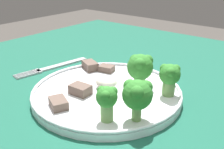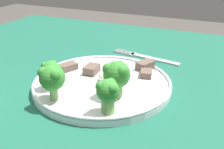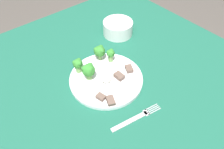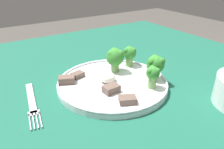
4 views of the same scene
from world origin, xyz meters
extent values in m
cube|color=#195642|center=(0.00, 0.00, 0.72)|extent=(1.06, 1.12, 0.03)
cylinder|color=brown|center=(0.47, 0.50, 0.35)|extent=(0.06, 0.06, 0.71)
cylinder|color=white|center=(0.03, -0.03, 0.74)|extent=(0.28, 0.28, 0.01)
torus|color=white|center=(0.03, -0.03, 0.75)|extent=(0.28, 0.28, 0.01)
cube|color=#B2B2B7|center=(0.22, -0.08, 0.74)|extent=(0.04, 0.14, 0.00)
cube|color=#B2B2B7|center=(0.23, -0.02, 0.74)|extent=(0.03, 0.02, 0.00)
cube|color=#B2B2B7|center=(0.25, 0.01, 0.74)|extent=(0.01, 0.05, 0.00)
cube|color=#B2B2B7|center=(0.24, 0.01, 0.74)|extent=(0.01, 0.05, 0.00)
cube|color=#B2B2B7|center=(0.23, 0.01, 0.74)|extent=(0.01, 0.05, 0.00)
cube|color=#B2B2B7|center=(0.23, 0.01, 0.74)|extent=(0.01, 0.05, 0.00)
cylinder|color=#709E56|center=(-0.01, -0.08, 0.76)|extent=(0.02, 0.02, 0.03)
sphere|color=#337F2D|center=(-0.01, -0.08, 0.79)|extent=(0.05, 0.05, 0.05)
sphere|color=#337F2D|center=(0.00, -0.08, 0.80)|extent=(0.02, 0.02, 0.02)
sphere|color=#337F2D|center=(-0.02, -0.06, 0.80)|extent=(0.02, 0.02, 0.02)
sphere|color=#337F2D|center=(-0.02, -0.09, 0.80)|extent=(0.02, 0.02, 0.02)
cylinder|color=#709E56|center=(-0.07, 0.02, 0.76)|extent=(0.01, 0.01, 0.03)
sphere|color=#337F2D|center=(-0.07, 0.02, 0.79)|extent=(0.05, 0.05, 0.05)
sphere|color=#337F2D|center=(-0.06, 0.02, 0.80)|extent=(0.02, 0.02, 0.02)
sphere|color=#337F2D|center=(-0.08, 0.03, 0.80)|extent=(0.02, 0.02, 0.02)
sphere|color=#337F2D|center=(-0.08, 0.01, 0.80)|extent=(0.02, 0.02, 0.02)
cylinder|color=#709E56|center=(-0.04, 0.05, 0.76)|extent=(0.02, 0.02, 0.03)
sphere|color=#337F2D|center=(-0.04, 0.05, 0.79)|extent=(0.03, 0.03, 0.03)
sphere|color=#337F2D|center=(-0.03, 0.05, 0.80)|extent=(0.01, 0.01, 0.01)
sphere|color=#337F2D|center=(-0.04, 0.06, 0.80)|extent=(0.01, 0.01, 0.01)
sphere|color=#337F2D|center=(-0.04, 0.04, 0.80)|extent=(0.01, 0.01, 0.01)
cylinder|color=#709E56|center=(-0.07, -0.09, 0.76)|extent=(0.02, 0.02, 0.03)
sphere|color=#337F2D|center=(-0.07, -0.09, 0.79)|extent=(0.04, 0.04, 0.04)
sphere|color=#337F2D|center=(-0.06, -0.09, 0.80)|extent=(0.02, 0.02, 0.02)
sphere|color=#337F2D|center=(-0.07, -0.08, 0.80)|extent=(0.02, 0.02, 0.02)
sphere|color=#337F2D|center=(-0.07, -0.10, 0.80)|extent=(0.02, 0.02, 0.02)
cube|color=brown|center=(0.13, -0.09, 0.76)|extent=(0.05, 0.04, 0.02)
cube|color=brown|center=(0.06, 0.01, 0.76)|extent=(0.04, 0.03, 0.02)
cube|color=brown|center=(0.05, 0.07, 0.75)|extent=(0.04, 0.04, 0.01)
cube|color=brown|center=(0.09, -0.10, 0.75)|extent=(0.04, 0.03, 0.01)
ellipsoid|color=silver|center=(0.04, -0.04, 0.76)|extent=(0.04, 0.04, 0.02)
camera|label=1|loc=(-0.26, 0.31, 0.97)|focal=42.00mm
camera|label=2|loc=(-0.40, -0.24, 0.99)|focal=42.00mm
camera|label=3|loc=(0.48, -0.37, 1.36)|focal=35.00mm
camera|label=4|loc=(0.30, 0.38, 1.01)|focal=35.00mm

